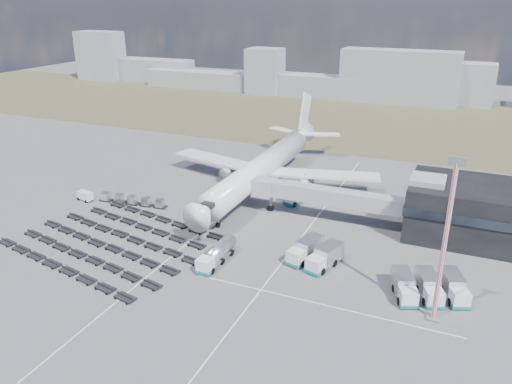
% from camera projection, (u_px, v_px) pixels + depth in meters
% --- Properties ---
extents(ground, '(420.00, 420.00, 0.00)m').
position_uv_depth(ground, '(195.00, 247.00, 87.87)').
color(ground, '#565659').
rests_on(ground, ground).
extents(grass_strip, '(420.00, 90.00, 0.01)m').
position_uv_depth(grass_strip, '(346.00, 118.00, 181.85)').
color(grass_strip, '#453E29').
rests_on(grass_strip, ground).
extents(lane_markings, '(47.12, 110.00, 0.01)m').
position_uv_depth(lane_markings, '(252.00, 250.00, 86.82)').
color(lane_markings, silver).
rests_on(lane_markings, ground).
extents(terminal, '(30.40, 16.40, 11.00)m').
position_uv_depth(terminal, '(495.00, 213.00, 88.80)').
color(terminal, black).
rests_on(terminal, ground).
extents(jet_bridge, '(30.30, 3.80, 7.05)m').
position_uv_depth(jet_bridge, '(317.00, 195.00, 97.60)').
color(jet_bridge, '#939399').
rests_on(jet_bridge, ground).
extents(airliner, '(51.59, 64.53, 17.62)m').
position_uv_depth(airliner, '(265.00, 166.00, 113.59)').
color(airliner, white).
rests_on(airliner, ground).
extents(skyline, '(300.88, 22.75, 24.43)m').
position_uv_depth(skyline, '(369.00, 79.00, 211.07)').
color(skyline, gray).
rests_on(skyline, ground).
extents(fuel_tanker, '(2.69, 9.93, 3.19)m').
position_uv_depth(fuel_tanker, '(217.00, 254.00, 82.31)').
color(fuel_tanker, white).
rests_on(fuel_tanker, ground).
extents(pushback_tug, '(3.47, 2.33, 1.45)m').
position_uv_depth(pushback_tug, '(197.00, 222.00, 95.91)').
color(pushback_tug, white).
rests_on(pushback_tug, ground).
extents(utility_van, '(3.97, 2.40, 2.03)m').
position_uv_depth(utility_van, '(85.00, 196.00, 107.73)').
color(utility_van, white).
rests_on(utility_van, ground).
extents(catering_truck, '(4.94, 7.45, 3.17)m').
position_uv_depth(catering_truck, '(298.00, 195.00, 106.72)').
color(catering_truck, white).
rests_on(catering_truck, ground).
extents(service_trucks_near, '(8.48, 9.34, 3.15)m').
position_uv_depth(service_trucks_near, '(315.00, 254.00, 82.21)').
color(service_trucks_near, white).
rests_on(service_trucks_near, ground).
extents(service_trucks_far, '(11.82, 10.47, 2.98)m').
position_uv_depth(service_trucks_far, '(429.00, 287.00, 73.01)').
color(service_trucks_far, white).
rests_on(service_trucks_far, ground).
extents(uld_row, '(15.67, 3.30, 1.71)m').
position_uv_depth(uld_row, '(133.00, 200.00, 105.64)').
color(uld_row, black).
rests_on(uld_row, ground).
extents(baggage_dollies, '(37.54, 30.62, 0.79)m').
position_uv_depth(baggage_dollies, '(114.00, 241.00, 89.37)').
color(baggage_dollies, black).
rests_on(baggage_dollies, ground).
extents(floodlight_mast, '(2.19, 1.79, 23.24)m').
position_uv_depth(floodlight_mast, '(445.00, 243.00, 64.23)').
color(floodlight_mast, red).
rests_on(floodlight_mast, ground).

